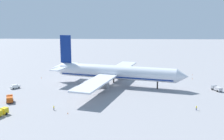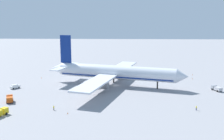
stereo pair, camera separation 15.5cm
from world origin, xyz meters
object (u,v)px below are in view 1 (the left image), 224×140
object	(u,v)px
traffic_cone_4	(68,113)
traffic_cone_0	(84,68)
airliner	(114,72)
service_van	(15,86)
traffic_cone_1	(192,75)
traffic_cone_2	(192,79)
service_truck_0	(217,88)
ground_worker_0	(54,108)
baggage_cart_0	(89,68)
traffic_cone_3	(41,78)
ground_worker_3	(196,108)
service_truck_1	(10,99)

from	to	relation	value
traffic_cone_4	traffic_cone_0	bearing A→B (deg)	94.10
airliner	service_van	distance (m)	47.96
service_van	traffic_cone_1	distance (m)	99.12
traffic_cone_2	service_truck_0	bearing A→B (deg)	-78.43
ground_worker_0	traffic_cone_4	bearing A→B (deg)	-32.10
traffic_cone_4	traffic_cone_1	bearing A→B (deg)	48.73
service_van	traffic_cone_2	world-z (taller)	service_van
baggage_cart_0	traffic_cone_3	xyz separation A→B (m)	(-23.37, -29.24, -0.40)
traffic_cone_0	airliner	bearing A→B (deg)	-64.63
service_truck_0	traffic_cone_4	bearing A→B (deg)	-151.93
ground_worker_0	traffic_cone_1	bearing A→B (deg)	44.54
ground_worker_3	service_truck_0	bearing A→B (deg)	59.44
service_van	traffic_cone_1	size ratio (longest dim) A/B	8.53
service_truck_0	traffic_cone_4	xyz separation A→B (m)	(-62.90, -33.54, -0.94)
service_truck_0	traffic_cone_2	distance (m)	25.02
service_truck_1	ground_worker_3	world-z (taller)	service_truck_1
service_van	traffic_cone_0	world-z (taller)	service_van
traffic_cone_0	traffic_cone_4	size ratio (longest dim) A/B	1.00
service_truck_0	ground_worker_0	world-z (taller)	service_truck_0
airliner	baggage_cart_0	distance (m)	47.85
baggage_cart_0	ground_worker_0	xyz separation A→B (m)	(-3.16, -82.50, 0.18)
airliner	baggage_cart_0	xyz separation A→B (m)	(-17.54, 44.12, -5.97)
service_van	traffic_cone_2	distance (m)	93.13
ground_worker_0	traffic_cone_2	xyz separation A→B (m)	(63.73, 54.37, -0.58)
service_van	traffic_cone_2	bearing A→B (deg)	14.96
traffic_cone_2	traffic_cone_3	xyz separation A→B (m)	(-83.94, -1.10, 0.00)
service_truck_1	traffic_cone_4	size ratio (longest dim) A/B	9.32
service_truck_1	ground_worker_0	distance (m)	21.84
service_van	traffic_cone_2	xyz separation A→B (m)	(89.97, 24.04, -0.76)
service_truck_0	ground_worker_3	bearing A→B (deg)	-120.56
ground_worker_0	ground_worker_3	xyz separation A→B (m)	(52.27, 1.98, 0.02)
traffic_cone_3	ground_worker_3	bearing A→B (deg)	-35.28
service_truck_0	ground_worker_3	distance (m)	32.40
baggage_cart_0	traffic_cone_1	bearing A→B (deg)	-15.11
traffic_cone_2	baggage_cart_0	bearing A→B (deg)	155.09
service_truck_0	traffic_cone_3	xyz separation A→B (m)	(-88.96, 23.39, -0.94)
service_van	traffic_cone_3	xyz separation A→B (m)	(6.02, 22.94, -0.76)
airliner	traffic_cone_0	distance (m)	49.57
ground_worker_3	service_van	bearing A→B (deg)	160.14
ground_worker_0	traffic_cone_3	size ratio (longest dim) A/B	3.06
service_truck_0	traffic_cone_2	bearing A→B (deg)	101.57
traffic_cone_4	baggage_cart_0	bearing A→B (deg)	91.78
traffic_cone_1	traffic_cone_4	xyz separation A→B (m)	(-60.62, -69.07, 0.00)
ground_worker_0	ground_worker_3	bearing A→B (deg)	2.17
airliner	service_van	xyz separation A→B (m)	(-46.94, -8.05, -5.62)
traffic_cone_2	traffic_cone_3	world-z (taller)	same
baggage_cart_0	traffic_cone_1	distance (m)	65.57
airliner	ground_worker_3	xyz separation A→B (m)	(31.57, -36.40, -5.77)
traffic_cone_0	traffic_cone_4	xyz separation A→B (m)	(6.20, -86.47, 0.00)
service_van	traffic_cone_4	distance (m)	46.75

